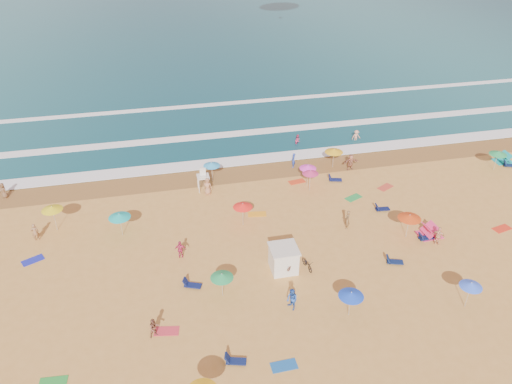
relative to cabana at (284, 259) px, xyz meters
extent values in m
plane|color=gold|center=(-2.12, 3.53, -1.00)|extent=(220.00, 220.00, 0.00)
cube|color=#0C4756|center=(-2.12, 87.53, -1.00)|extent=(220.00, 140.00, 0.18)
plane|color=olive|center=(-2.12, 16.03, -0.99)|extent=(220.00, 220.00, 0.00)
cube|color=white|center=(-2.12, 18.53, -0.90)|extent=(200.00, 2.20, 0.05)
cube|color=white|center=(-2.12, 25.53, -0.90)|extent=(200.00, 1.60, 0.05)
cube|color=white|center=(-2.12, 35.53, -0.90)|extent=(200.00, 1.20, 0.05)
cube|color=silver|center=(0.00, 0.00, 0.00)|extent=(2.00, 2.00, 2.00)
cube|color=silver|center=(0.00, 0.00, 1.06)|extent=(2.20, 2.20, 0.12)
imported|color=black|center=(1.90, -0.30, -0.58)|extent=(0.85, 1.69, 0.85)
cone|color=#33A4E5|center=(-3.56, 14.99, 0.98)|extent=(1.71, 1.71, 0.35)
cone|color=#D64112|center=(11.55, 1.81, 1.17)|extent=(1.98, 1.98, 0.35)
cone|color=yellow|center=(9.63, 15.17, 0.99)|extent=(1.94, 1.94, 0.35)
cone|color=green|center=(26.30, 10.78, 1.09)|extent=(1.83, 1.83, 0.35)
cone|color=#FF231A|center=(-1.97, 6.64, 1.11)|extent=(1.74, 1.74, 0.35)
cone|color=#3864FF|center=(11.86, -6.86, 1.13)|extent=(1.60, 1.60, 0.35)
cone|color=#16B4B1|center=(-12.59, 7.38, 1.07)|extent=(1.89, 1.89, 0.35)
cone|color=yellow|center=(-18.28, 9.40, 1.34)|extent=(1.81, 1.81, 0.35)
cone|color=#CA2C6B|center=(5.68, 11.05, 1.12)|extent=(1.61, 1.61, 0.35)
cone|color=blue|center=(3.28, -5.81, 0.99)|extent=(1.79, 1.79, 0.35)
cone|color=#FF38D2|center=(5.74, 12.07, 1.15)|extent=(1.69, 1.69, 0.35)
cone|color=#239952|center=(-5.20, -1.94, 0.94)|extent=(1.71, 1.71, 0.35)
cube|color=#0F1B4C|center=(-5.33, -8.25, -0.83)|extent=(1.40, 0.89, 0.34)
cube|color=#0F194E|center=(-7.28, -0.55, -0.83)|extent=(1.42, 1.01, 0.34)
cube|color=#0E1D49|center=(9.03, -1.28, -0.83)|extent=(1.41, 0.94, 0.34)
cube|color=#0E1A49|center=(13.11, 1.14, -0.83)|extent=(1.33, 0.65, 0.34)
cube|color=#0D1645|center=(11.32, 6.10, -0.83)|extent=(1.34, 0.67, 0.34)
cube|color=#0E1E48|center=(28.48, 11.08, -0.83)|extent=(1.41, 0.95, 0.34)
cube|color=#101850|center=(8.87, 12.22, -0.83)|extent=(1.40, 0.86, 0.34)
cube|color=#1D23B5|center=(-19.76, 5.42, -0.98)|extent=(1.90, 1.51, 0.03)
cube|color=green|center=(-16.67, -7.27, -0.98)|extent=(1.76, 0.99, 0.03)
cube|color=orange|center=(-0.37, 8.01, -0.98)|extent=(1.80, 1.09, 0.03)
cube|color=#D23141|center=(-9.54, -4.58, -0.98)|extent=(1.83, 1.15, 0.03)
cube|color=red|center=(4.93, 12.93, -0.98)|extent=(1.81, 1.11, 0.03)
cube|color=#1A58A6|center=(-2.39, -9.12, -0.98)|extent=(1.72, 0.90, 0.03)
cube|color=green|center=(9.50, 8.78, -0.98)|extent=(1.90, 1.47, 0.03)
cube|color=red|center=(20.53, 1.10, -0.98)|extent=(1.85, 1.21, 0.03)
cube|color=#C7432E|center=(13.40, 9.95, -0.98)|extent=(1.90, 1.55, 0.03)
imported|color=#C5315E|center=(-7.85, 3.21, -0.19)|extent=(1.01, 0.56, 1.63)
imported|color=brown|center=(6.96, 4.17, -0.09)|extent=(0.59, 0.76, 1.82)
imported|color=#B57A53|center=(-4.37, 12.59, -0.12)|extent=(1.00, 0.83, 1.76)
imported|color=blue|center=(-0.54, -4.35, -0.10)|extent=(0.95, 1.06, 1.80)
imported|color=tan|center=(0.29, -0.62, -0.15)|extent=(0.74, 1.63, 1.70)
imported|color=tan|center=(14.51, 20.65, -0.42)|extent=(1.12, 0.71, 1.66)
imported|color=brown|center=(-23.91, 16.16, -0.19)|extent=(0.94, 0.88, 1.62)
imported|color=brown|center=(-10.31, -4.85, -0.23)|extent=(0.89, 0.79, 1.55)
imported|color=#DA3669|center=(7.47, 21.30, -0.50)|extent=(0.92, 0.91, 1.49)
imported|color=#E3A477|center=(13.67, 0.31, -0.13)|extent=(1.04, 0.98, 1.73)
imported|color=#AD6A50|center=(11.26, 14.23, -0.09)|extent=(1.71, 0.63, 1.82)
imported|color=#966B45|center=(-19.82, 8.27, -0.17)|extent=(0.70, 0.56, 1.66)
imported|color=#2741B6|center=(5.42, 16.07, -0.18)|extent=(0.60, 0.71, 1.64)
camera|label=1|loc=(-8.68, -29.45, 25.27)|focal=35.00mm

